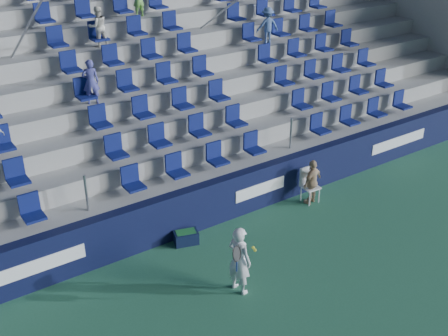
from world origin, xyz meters
The scene contains 7 objects.
ground centered at (0.00, 0.00, 0.00)m, with size 70.00×70.00×0.00m, color #2D6948.
sponsor_wall centered at (0.00, 3.15, 0.60)m, with size 24.00×0.32×1.20m.
grandstand centered at (-0.01, 8.24, 2.13)m, with size 24.00×8.17×6.63m.
tennis_player centered at (-0.94, 0.56, 0.80)m, with size 0.69×0.66×1.59m.
line_judge_chair centered at (2.89, 2.65, 0.56)m, with size 0.45×0.46×0.99m.
line_judge centered at (2.89, 2.50, 0.64)m, with size 0.75×0.31×1.28m, color tan.
ball_bin centered at (-0.96, 2.75, 0.18)m, with size 0.66×0.53×0.32m.
Camera 1 is at (-6.65, -7.20, 7.81)m, focal length 45.00 mm.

